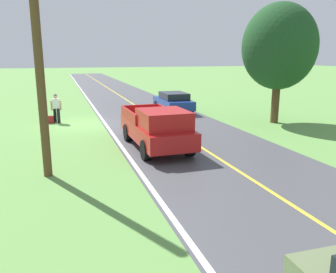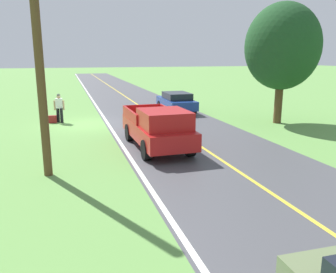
{
  "view_description": "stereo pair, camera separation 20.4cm",
  "coord_description": "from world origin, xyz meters",
  "px_view_note": "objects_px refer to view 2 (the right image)",
  "views": [
    {
      "loc": [
        1.28,
        20.58,
        3.96
      ],
      "look_at": [
        -2.3,
        9.18,
        1.15
      ],
      "focal_mm": 36.94,
      "sensor_mm": 36.0,
      "label": 1
    },
    {
      "loc": [
        1.08,
        20.64,
        3.96
      ],
      "look_at": [
        -2.3,
        9.18,
        1.15
      ],
      "focal_mm": 36.94,
      "sensor_mm": 36.0,
      "label": 2
    }
  ],
  "objects_px": {
    "sedan_near_oncoming": "(176,102)",
    "pickup_truck_passing": "(158,127)",
    "suitcase_carried": "(53,119)",
    "utility_pole_roadside": "(39,58)",
    "hitchhiker_walking": "(59,106)",
    "tree_far_side_near": "(282,47)"
  },
  "relations": [
    {
      "from": "pickup_truck_passing",
      "to": "suitcase_carried",
      "type": "bearing_deg",
      "value": -58.67
    },
    {
      "from": "pickup_truck_passing",
      "to": "sedan_near_oncoming",
      "type": "height_order",
      "value": "pickup_truck_passing"
    },
    {
      "from": "utility_pole_roadside",
      "to": "sedan_near_oncoming",
      "type": "bearing_deg",
      "value": -125.57
    },
    {
      "from": "pickup_truck_passing",
      "to": "utility_pole_roadside",
      "type": "relative_size",
      "value": 0.7
    },
    {
      "from": "tree_far_side_near",
      "to": "sedan_near_oncoming",
      "type": "height_order",
      "value": "tree_far_side_near"
    },
    {
      "from": "hitchhiker_walking",
      "to": "sedan_near_oncoming",
      "type": "relative_size",
      "value": 0.39
    },
    {
      "from": "hitchhiker_walking",
      "to": "utility_pole_roadside",
      "type": "height_order",
      "value": "utility_pole_roadside"
    },
    {
      "from": "sedan_near_oncoming",
      "to": "utility_pole_roadside",
      "type": "xyz_separation_m",
      "value": [
        8.28,
        11.57,
        3.14
      ]
    },
    {
      "from": "suitcase_carried",
      "to": "utility_pole_roadside",
      "type": "bearing_deg",
      "value": 3.98
    },
    {
      "from": "tree_far_side_near",
      "to": "utility_pole_roadside",
      "type": "relative_size",
      "value": 0.89
    },
    {
      "from": "hitchhiker_walking",
      "to": "tree_far_side_near",
      "type": "height_order",
      "value": "tree_far_side_near"
    },
    {
      "from": "hitchhiker_walking",
      "to": "pickup_truck_passing",
      "type": "distance_m",
      "value": 8.64
    },
    {
      "from": "pickup_truck_passing",
      "to": "tree_far_side_near",
      "type": "xyz_separation_m",
      "value": [
        -8.39,
        -3.75,
        3.48
      ]
    },
    {
      "from": "suitcase_carried",
      "to": "pickup_truck_passing",
      "type": "relative_size",
      "value": 0.08
    },
    {
      "from": "suitcase_carried",
      "to": "sedan_near_oncoming",
      "type": "bearing_deg",
      "value": 105.78
    },
    {
      "from": "suitcase_carried",
      "to": "tree_far_side_near",
      "type": "relative_size",
      "value": 0.07
    },
    {
      "from": "hitchhiker_walking",
      "to": "pickup_truck_passing",
      "type": "xyz_separation_m",
      "value": [
        -4.15,
        7.58,
        -0.01
      ]
    },
    {
      "from": "sedan_near_oncoming",
      "to": "pickup_truck_passing",
      "type": "bearing_deg",
      "value": 67.86
    },
    {
      "from": "pickup_truck_passing",
      "to": "tree_far_side_near",
      "type": "distance_m",
      "value": 9.83
    },
    {
      "from": "tree_far_side_near",
      "to": "utility_pole_roadside",
      "type": "distance_m",
      "value": 14.17
    },
    {
      "from": "suitcase_carried",
      "to": "sedan_near_oncoming",
      "type": "height_order",
      "value": "sedan_near_oncoming"
    },
    {
      "from": "tree_far_side_near",
      "to": "utility_pole_roadside",
      "type": "height_order",
      "value": "utility_pole_roadside"
    }
  ]
}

